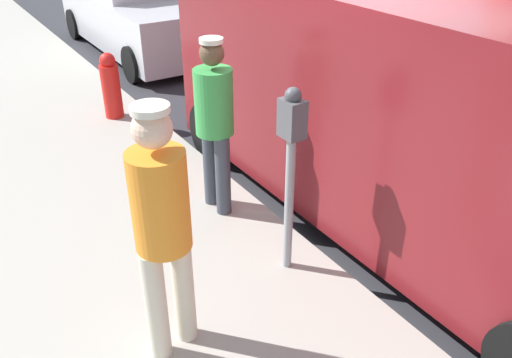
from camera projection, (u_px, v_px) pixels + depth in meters
name	position (u px, v px, depth m)	size (l,w,h in m)	color
ground_plane	(343.00, 190.00, 5.59)	(80.00, 80.00, 0.00)	#2D2D33
parking_meter_near	(291.00, 152.00, 3.76)	(0.14, 0.18, 1.52)	gray
pedestrian_in_orange	(162.00, 223.00, 3.05)	(0.35, 0.34, 1.72)	beige
pedestrian_in_green	(214.00, 118.00, 4.59)	(0.34, 0.36, 1.62)	#383D47
parked_van	(413.00, 104.00, 4.64)	(2.13, 5.20, 2.15)	maroon
parked_sedan_behind	(141.00, 11.00, 9.91)	(1.95, 4.40, 1.65)	#BCBCC1
fire_hydrant	(111.00, 86.00, 6.77)	(0.24, 0.24, 0.86)	red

